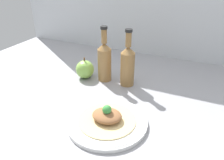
{
  "coord_description": "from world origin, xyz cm",
  "views": [
    {
      "loc": [
        24.18,
        -67.12,
        47.08
      ],
      "look_at": [
        -5.41,
        -1.24,
        8.63
      ],
      "focal_mm": 35.0,
      "sensor_mm": 36.0,
      "label": 1
    }
  ],
  "objects_px": {
    "plate": "(107,121)",
    "cider_bottle_right": "(128,64)",
    "cider_bottle_left": "(104,60)",
    "apple": "(85,69)",
    "plated_food": "(107,117)"
  },
  "relations": [
    {
      "from": "plate",
      "to": "apple",
      "type": "relative_size",
      "value": 2.68
    },
    {
      "from": "plate",
      "to": "cider_bottle_right",
      "type": "height_order",
      "value": "cider_bottle_right"
    },
    {
      "from": "cider_bottle_left",
      "to": "apple",
      "type": "xyz_separation_m",
      "value": [
        -0.09,
        -0.02,
        -0.05
      ]
    },
    {
      "from": "plated_food",
      "to": "apple",
      "type": "relative_size",
      "value": 1.93
    },
    {
      "from": "cider_bottle_left",
      "to": "cider_bottle_right",
      "type": "relative_size",
      "value": 1.0
    },
    {
      "from": "plate",
      "to": "apple",
      "type": "xyz_separation_m",
      "value": [
        -0.24,
        0.26,
        0.03
      ]
    },
    {
      "from": "plated_food",
      "to": "cider_bottle_left",
      "type": "xyz_separation_m",
      "value": [
        -0.14,
        0.28,
        0.07
      ]
    },
    {
      "from": "plate",
      "to": "apple",
      "type": "height_order",
      "value": "apple"
    },
    {
      "from": "plate",
      "to": "cider_bottle_right",
      "type": "bearing_deg",
      "value": 97.16
    },
    {
      "from": "cider_bottle_left",
      "to": "apple",
      "type": "bearing_deg",
      "value": -167.82
    },
    {
      "from": "cider_bottle_left",
      "to": "cider_bottle_right",
      "type": "bearing_deg",
      "value": 0.0
    },
    {
      "from": "plate",
      "to": "plated_food",
      "type": "relative_size",
      "value": 1.39
    },
    {
      "from": "plated_food",
      "to": "cider_bottle_left",
      "type": "bearing_deg",
      "value": 117.26
    },
    {
      "from": "plate",
      "to": "cider_bottle_left",
      "type": "bearing_deg",
      "value": 117.26
    },
    {
      "from": "cider_bottle_right",
      "to": "apple",
      "type": "relative_size",
      "value": 2.46
    }
  ]
}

